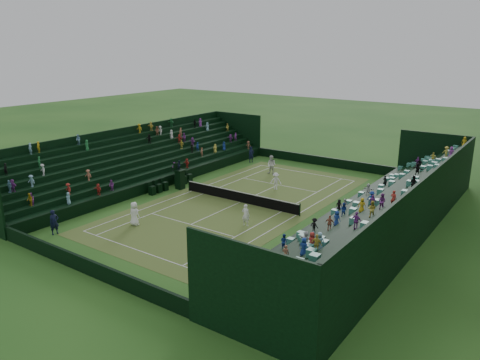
{
  "coord_description": "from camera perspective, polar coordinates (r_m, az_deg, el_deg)",
  "views": [
    {
      "loc": [
        22.02,
        -30.99,
        12.94
      ],
      "look_at": [
        0.0,
        0.0,
        2.0
      ],
      "focal_mm": 35.0,
      "sensor_mm": 36.0,
      "label": 1
    }
  ],
  "objects": [
    {
      "name": "player_near_west",
      "position": [
        35.72,
        -12.75,
        -4.04
      ],
      "size": [
        0.93,
        0.65,
        1.82
      ],
      "primitive_type": "imported",
      "rotation": [
        0.0,
        0.0,
        3.22
      ],
      "color": "white",
      "rests_on": "ground"
    },
    {
      "name": "north_grandstand",
      "position": [
        34.32,
        17.55,
        -4.11
      ],
      "size": [
        6.6,
        32.0,
        4.9
      ],
      "color": "black",
      "rests_on": "ground"
    },
    {
      "name": "player_far_east",
      "position": [
        43.65,
        4.38,
        -0.13
      ],
      "size": [
        1.2,
        1.0,
        1.62
      ],
      "primitive_type": "imported",
      "rotation": [
        0.0,
        0.0,
        0.45
      ],
      "color": "white",
      "rests_on": "ground"
    },
    {
      "name": "perimeter_wall_south",
      "position": [
        29.46,
        -18.48,
        -9.81
      ],
      "size": [
        17.17,
        0.2,
        1.0
      ],
      "primitive_type": "cube",
      "color": "black",
      "rests_on": "ground"
    },
    {
      "name": "ground",
      "position": [
        40.16,
        0.0,
        -2.74
      ],
      "size": [
        160.0,
        160.0,
        0.0
      ],
      "primitive_type": "plane",
      "color": "#22561B",
      "rests_on": "ground"
    },
    {
      "name": "perimeter_wall_north",
      "position": [
        53.27,
        9.95,
        2.3
      ],
      "size": [
        17.17,
        0.2,
        1.0
      ],
      "primitive_type": "cube",
      "color": "black",
      "rests_on": "ground"
    },
    {
      "name": "tennis_net",
      "position": [
        39.99,
        0.0,
        -2.03
      ],
      "size": [
        11.67,
        0.1,
        1.06
      ],
      "color": "black",
      "rests_on": "ground"
    },
    {
      "name": "courtside_chairs",
      "position": [
        44.52,
        -8.37,
        -0.44
      ],
      "size": [
        0.53,
        5.5,
        1.15
      ],
      "color": "black",
      "rests_on": "ground"
    },
    {
      "name": "umpire_chair",
      "position": [
        44.03,
        -7.36,
        0.41
      ],
      "size": [
        0.87,
        0.87,
        2.73
      ],
      "color": "black",
      "rests_on": "ground"
    },
    {
      "name": "line_judge_north",
      "position": [
        53.76,
        1.39,
        3.12
      ],
      "size": [
        0.68,
        0.79,
        1.83
      ],
      "primitive_type": "imported",
      "rotation": [
        0.0,
        0.0,
        1.13
      ],
      "color": "black",
      "rests_on": "ground"
    },
    {
      "name": "player_far_west",
      "position": [
        48.84,
        3.87,
        1.85
      ],
      "size": [
        0.97,
        0.76,
        1.98
      ],
      "primitive_type": "imported",
      "rotation": [
        0.0,
        0.0,
        0.01
      ],
      "color": "silver",
      "rests_on": "ground"
    },
    {
      "name": "court_surface",
      "position": [
        40.16,
        0.0,
        -2.74
      ],
      "size": [
        12.97,
        26.77,
        0.01
      ],
      "primitive_type": "cube",
      "color": "#447E2A",
      "rests_on": "ground"
    },
    {
      "name": "perimeter_wall_east",
      "position": [
        36.04,
        11.1,
        -4.46
      ],
      "size": [
        0.2,
        31.77,
        1.0
      ],
      "primitive_type": "cube",
      "color": "black",
      "rests_on": "ground"
    },
    {
      "name": "player_near_east",
      "position": [
        34.78,
        0.7,
        -4.29
      ],
      "size": [
        0.67,
        0.48,
        1.7
      ],
      "primitive_type": "imported",
      "rotation": [
        0.0,
        0.0,
        3.27
      ],
      "color": "white",
      "rests_on": "ground"
    },
    {
      "name": "south_grandstand",
      "position": [
        47.89,
        -12.46,
        1.91
      ],
      "size": [
        6.6,
        32.0,
        4.9
      ],
      "color": "black",
      "rests_on": "ground"
    },
    {
      "name": "perimeter_wall_west",
      "position": [
        45.23,
        -8.8,
        -0.11
      ],
      "size": [
        0.2,
        31.77,
        1.0
      ],
      "primitive_type": "cube",
      "color": "black",
      "rests_on": "ground"
    },
    {
      "name": "line_judge_south",
      "position": [
        35.78,
        -21.71,
        -4.8
      ],
      "size": [
        0.55,
        0.73,
        1.8
      ],
      "primitive_type": "imported",
      "rotation": [
        0.0,
        0.0,
        1.38
      ],
      "color": "black",
      "rests_on": "ground"
    }
  ]
}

